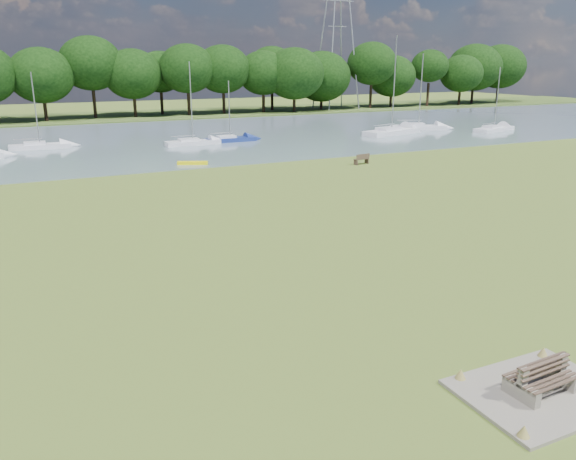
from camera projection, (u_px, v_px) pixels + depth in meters
name	position (u px, v px, depth m)	size (l,w,h in m)	color
ground	(304.00, 246.00, 27.21)	(220.00, 220.00, 0.00)	olive
river	(137.00, 141.00, 63.57)	(220.00, 40.00, 0.10)	slate
far_bank	(100.00, 118.00, 89.54)	(220.00, 20.00, 0.40)	#4C6626
concrete_pad	(539.00, 393.00, 15.08)	(4.20, 3.20, 0.10)	gray
bench_pair	(542.00, 378.00, 14.95)	(1.89, 1.18, 0.99)	gray
riverbank_bench	(362.00, 159.00, 48.74)	(1.54, 0.70, 0.92)	brown
kayak	(193.00, 163.00, 48.49)	(2.60, 0.61, 0.26)	#FFF307
pylon	(338.00, 0.00, 99.54)	(6.31, 4.42, 30.72)	#9A9EA5
tree_line	(155.00, 71.00, 87.45)	(159.73, 9.94, 12.03)	black
sailboat_0	(230.00, 138.00, 62.11)	(5.76, 1.82, 6.56)	navy
sailboat_3	(418.00, 126.00, 73.09)	(7.23, 4.59, 9.52)	white
sailboat_4	(39.00, 144.00, 57.15)	(5.89, 1.74, 7.57)	white
sailboat_5	(391.00, 130.00, 68.62)	(8.70, 4.54, 11.47)	white
sailboat_6	(192.00, 141.00, 59.84)	(5.82, 1.70, 8.54)	white
sailboat_8	(494.00, 128.00, 71.59)	(7.08, 3.67, 7.87)	white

